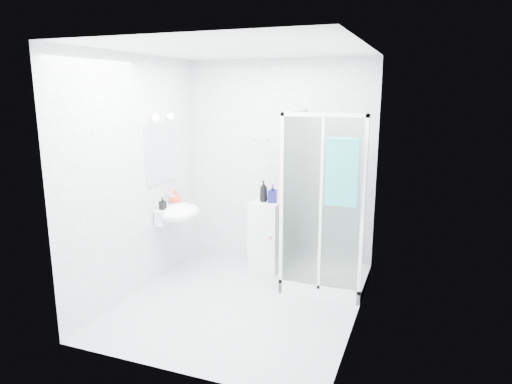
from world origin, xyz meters
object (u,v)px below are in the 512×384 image
at_px(storage_cabinet, 266,236).
at_px(soap_dispenser_black, 163,203).
at_px(shampoo_bottle_a, 264,191).
at_px(soap_dispenser_orange, 175,196).
at_px(wall_basin, 178,212).
at_px(shampoo_bottle_b, 273,193).
at_px(hand_towel, 342,171).
at_px(shower_enclosure, 319,249).

xyz_separation_m(storage_cabinet, soap_dispenser_black, (-1.02, -0.73, 0.50)).
height_order(shampoo_bottle_a, soap_dispenser_black, shampoo_bottle_a).
bearing_deg(soap_dispenser_orange, soap_dispenser_black, -86.32).
bearing_deg(soap_dispenser_orange, wall_basin, -53.22).
height_order(wall_basin, shampoo_bottle_b, shampoo_bottle_b).
relative_size(shampoo_bottle_b, soap_dispenser_black, 1.53).
height_order(wall_basin, soap_dispenser_orange, soap_dispenser_orange).
relative_size(storage_cabinet, shampoo_bottle_a, 3.32).
bearing_deg(soap_dispenser_black, shampoo_bottle_a, 36.21).
xyz_separation_m(hand_towel, shampoo_bottle_a, (-1.06, 0.65, -0.43)).
height_order(storage_cabinet, soap_dispenser_orange, soap_dispenser_orange).
height_order(shampoo_bottle_b, soap_dispenser_orange, shampoo_bottle_b).
xyz_separation_m(shampoo_bottle_a, soap_dispenser_orange, (-1.01, -0.40, -0.06)).
distance_m(shampoo_bottle_a, soap_dispenser_orange, 1.08).
relative_size(shower_enclosure, hand_towel, 2.87).
distance_m(shower_enclosure, soap_dispenser_black, 1.89).
height_order(wall_basin, hand_towel, hand_towel).
distance_m(hand_towel, shampoo_bottle_b, 1.23).
bearing_deg(storage_cabinet, wall_basin, -145.47).
relative_size(shower_enclosure, soap_dispenser_orange, 11.59).
bearing_deg(soap_dispenser_orange, storage_cabinet, 21.20).
bearing_deg(wall_basin, shampoo_bottle_b, 29.42).
height_order(shampoo_bottle_b, soap_dispenser_black, shampoo_bottle_b).
xyz_separation_m(shower_enclosure, soap_dispenser_orange, (-1.78, -0.15, 0.50)).
bearing_deg(wall_basin, shower_enclosure, 10.81).
bearing_deg(storage_cabinet, soap_dispenser_black, -141.83).
height_order(hand_towel, soap_dispenser_black, hand_towel).
xyz_separation_m(wall_basin, shampoo_bottle_b, (1.00, 0.56, 0.19)).
distance_m(shower_enclosure, hand_towel, 1.11).
bearing_deg(hand_towel, storage_cabinet, 147.41).
bearing_deg(soap_dispenser_black, soap_dispenser_orange, 93.68).
xyz_separation_m(wall_basin, hand_towel, (1.95, -0.09, 0.64)).
distance_m(storage_cabinet, shampoo_bottle_a, 0.57).
bearing_deg(shampoo_bottle_a, shower_enclosure, -17.80).
xyz_separation_m(wall_basin, soap_dispenser_black, (-0.10, -0.16, 0.14)).
bearing_deg(hand_towel, shampoo_bottle_a, 148.63).
height_order(storage_cabinet, hand_towel, hand_towel).
xyz_separation_m(shower_enclosure, shampoo_bottle_a, (-0.77, 0.25, 0.56)).
height_order(wall_basin, storage_cabinet, wall_basin).
bearing_deg(wall_basin, hand_towel, -2.50).
distance_m(wall_basin, shampoo_bottle_a, 1.07).
xyz_separation_m(shower_enclosure, storage_cabinet, (-0.73, 0.26, -0.01)).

